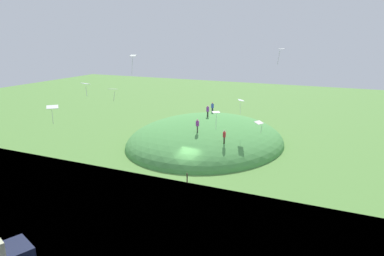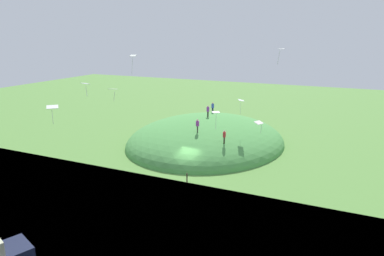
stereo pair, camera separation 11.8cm
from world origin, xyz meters
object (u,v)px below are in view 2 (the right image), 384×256
at_px(kite_0, 85,84).
at_px(kite_3, 133,58).
at_px(person_walking_path, 224,135).
at_px(kite_7, 216,114).
at_px(person_with_child, 213,106).
at_px(kite_6, 259,123).
at_px(kite_1, 52,107).
at_px(kite_5, 241,101).
at_px(kite_2, 281,50).
at_px(person_on_hilltop, 197,124).
at_px(mooring_post, 187,178).
at_px(person_near_shore, 208,110).
at_px(kite_4, 113,89).

distance_m(kite_0, kite_3, 6.11).
height_order(person_walking_path, kite_7, kite_7).
bearing_deg(person_with_child, kite_3, -138.99).
height_order(kite_0, kite_6, kite_0).
xyz_separation_m(kite_1, kite_5, (17.20, -15.49, -1.04)).
xyz_separation_m(person_with_child, kite_3, (-18.14, 2.91, 8.72)).
xyz_separation_m(person_walking_path, kite_2, (-0.90, -6.44, 10.44)).
bearing_deg(kite_3, person_on_hilltop, -38.23).
distance_m(kite_3, mooring_post, 14.89).
relative_size(person_on_hilltop, kite_3, 0.81).
height_order(person_near_shore, kite_5, kite_5).
xyz_separation_m(kite_2, kite_5, (5.49, 5.80, -6.89)).
relative_size(kite_7, mooring_post, 1.73).
height_order(person_walking_path, mooring_post, person_walking_path).
bearing_deg(person_walking_path, kite_3, -112.62).
bearing_deg(kite_5, kite_2, -133.45).
xyz_separation_m(kite_5, kite_6, (-10.05, -4.84, -0.19)).
distance_m(person_near_shore, kite_5, 7.79).
xyz_separation_m(kite_2, mooring_post, (-6.66, 8.03, -13.50)).
xyz_separation_m(kite_5, mooring_post, (-12.15, 2.23, -6.60)).
xyz_separation_m(person_near_shore, person_walking_path, (-8.55, -5.60, -1.07)).
distance_m(person_on_hilltop, kite_7, 9.72).
relative_size(kite_0, kite_6, 1.27).
relative_size(kite_2, kite_5, 0.87).
distance_m(person_on_hilltop, kite_3, 12.15).
distance_m(person_walking_path, person_with_child, 14.28).
bearing_deg(kite_2, kite_0, 111.15).
bearing_deg(kite_0, kite_6, -80.45).
xyz_separation_m(person_walking_path, kite_1, (-12.61, 14.85, 4.58)).
bearing_deg(kite_0, kite_3, -52.97).
relative_size(kite_0, mooring_post, 1.40).
bearing_deg(mooring_post, person_with_child, 13.40).
bearing_deg(kite_3, kite_7, -94.57).
bearing_deg(mooring_post, kite_4, 72.43).
height_order(person_near_shore, kite_1, kite_1).
relative_size(person_near_shore, kite_1, 0.92).
relative_size(kite_2, kite_4, 1.09).
bearing_deg(person_near_shore, person_with_child, -94.48).
xyz_separation_m(person_near_shore, kite_5, (-3.96, -6.24, 2.47)).
height_order(person_walking_path, kite_4, kite_4).
relative_size(person_walking_path, kite_2, 1.01).
height_order(kite_0, kite_3, kite_3).
bearing_deg(mooring_post, kite_3, 74.52).
bearing_deg(kite_4, kite_0, 179.23).
bearing_deg(person_near_shore, mooring_post, 88.40).
distance_m(kite_1, kite_5, 23.18).
height_order(person_walking_path, kite_0, kite_0).
distance_m(person_near_shore, kite_1, 23.36).
bearing_deg(kite_6, person_with_child, 33.23).
bearing_deg(kite_0, kite_1, 163.00).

